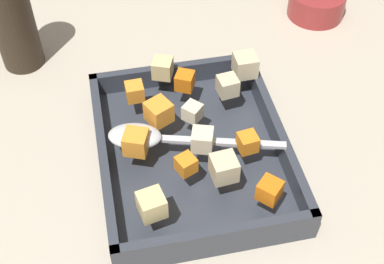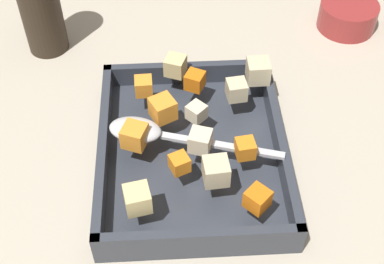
{
  "view_description": "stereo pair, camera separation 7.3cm",
  "coord_description": "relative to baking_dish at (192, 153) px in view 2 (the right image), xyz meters",
  "views": [
    {
      "loc": [
        -0.46,
        0.12,
        0.6
      ],
      "look_at": [
        0.02,
        0.02,
        0.06
      ],
      "focal_mm": 50.84,
      "sensor_mm": 36.0,
      "label": 1
    },
    {
      "loc": [
        -0.47,
        0.04,
        0.6
      ],
      "look_at": [
        0.02,
        0.02,
        0.06
      ],
      "focal_mm": 50.84,
      "sensor_mm": 36.0,
      "label": 2
    }
  ],
  "objects": [
    {
      "name": "parsnip_chunk_corner_ne",
      "position": [
        -0.02,
        -0.01,
        0.05
      ],
      "size": [
        0.04,
        0.04,
        0.03
      ],
      "primitive_type": "cube",
      "rotation": [
        0.0,
        0.0,
        2.82
      ],
      "color": "beige",
      "rests_on": "baking_dish"
    },
    {
      "name": "carrot_chunk_corner_se",
      "position": [
        0.1,
        -0.01,
        0.05
      ],
      "size": [
        0.03,
        0.03,
        0.03
      ],
      "primitive_type": "cube",
      "rotation": [
        0.0,
        0.0,
        1.11
      ],
      "color": "orange",
      "rests_on": "baking_dish"
    },
    {
      "name": "carrot_chunk_near_spoon",
      "position": [
        0.09,
        0.07,
        0.05
      ],
      "size": [
        0.03,
        0.03,
        0.03
      ],
      "primitive_type": "cube",
      "rotation": [
        0.0,
        0.0,
        1.61
      ],
      "color": "orange",
      "rests_on": "baking_dish"
    },
    {
      "name": "carrot_chunk_heap_side",
      "position": [
        -0.03,
        -0.07,
        0.05
      ],
      "size": [
        0.03,
        0.03,
        0.02
      ],
      "primitive_type": "cube",
      "rotation": [
        0.0,
        0.0,
        1.7
      ],
      "color": "orange",
      "rests_on": "baking_dish"
    },
    {
      "name": "carrot_chunk_under_handle",
      "position": [
        -0.01,
        0.08,
        0.05
      ],
      "size": [
        0.04,
        0.04,
        0.03
      ],
      "primitive_type": "cube",
      "rotation": [
        0.0,
        0.0,
        5.9
      ],
      "color": "orange",
      "rests_on": "baking_dish"
    },
    {
      "name": "serving_spoon",
      "position": [
        0.0,
        0.06,
        0.04
      ],
      "size": [
        0.09,
        0.24,
        0.02
      ],
      "rotation": [
        0.0,
        0.0,
        4.44
      ],
      "color": "silver",
      "rests_on": "baking_dish"
    },
    {
      "name": "carrot_chunk_center",
      "position": [
        -0.05,
        0.02,
        0.05
      ],
      "size": [
        0.03,
        0.03,
        0.02
      ],
      "primitive_type": "cube",
      "rotation": [
        0.0,
        0.0,
        5.13
      ],
      "color": "orange",
      "rests_on": "baking_dish"
    },
    {
      "name": "potato_chunk_heap_top",
      "position": [
        0.07,
        -0.07,
        0.05
      ],
      "size": [
        0.03,
        0.03,
        0.03
      ],
      "primitive_type": "cube",
      "rotation": [
        0.0,
        0.0,
        3.27
      ],
      "color": "beige",
      "rests_on": "baking_dish"
    },
    {
      "name": "small_prep_bowl",
      "position": [
        0.29,
        -0.29,
        0.01
      ],
      "size": [
        0.1,
        0.1,
        0.05
      ],
      "primitive_type": "cylinder",
      "color": "maroon",
      "rests_on": "ground_plane"
    },
    {
      "name": "potato_chunk_far_left",
      "position": [
        -0.07,
        -0.03,
        0.05
      ],
      "size": [
        0.03,
        0.03,
        0.03
      ],
      "primitive_type": "cube",
      "rotation": [
        0.0,
        0.0,
        3.23
      ],
      "color": "beige",
      "rests_on": "baking_dish"
    },
    {
      "name": "potato_chunk_rim_edge",
      "position": [
        -0.11,
        0.07,
        0.05
      ],
      "size": [
        0.04,
        0.04,
        0.03
      ],
      "primitive_type": "cube",
      "rotation": [
        0.0,
        0.0,
        4.92
      ],
      "color": "#E0CC89",
      "rests_on": "baking_dish"
    },
    {
      "name": "potato_chunk_back_center",
      "position": [
        0.11,
        -0.1,
        0.05
      ],
      "size": [
        0.03,
        0.03,
        0.03
      ],
      "primitive_type": "cube",
      "rotation": [
        0.0,
        0.0,
        4.73
      ],
      "color": "beige",
      "rests_on": "baking_dish"
    },
    {
      "name": "ground_plane",
      "position": [
        -0.02,
        -0.02,
        -0.01
      ],
      "size": [
        4.0,
        4.0,
        0.0
      ],
      "primitive_type": "plane",
      "color": "#BCB29E"
    },
    {
      "name": "carrot_chunk_mid_right",
      "position": [
        -0.12,
        -0.07,
        0.05
      ],
      "size": [
        0.04,
        0.04,
        0.03
      ],
      "primitive_type": "cube",
      "rotation": [
        0.0,
        0.0,
        3.92
      ],
      "color": "orange",
      "rests_on": "baking_dish"
    },
    {
      "name": "pepper_mill",
      "position": [
        0.27,
        0.23,
        0.08
      ],
      "size": [
        0.07,
        0.07,
        0.21
      ],
      "color": "#2D2319",
      "rests_on": "ground_plane"
    },
    {
      "name": "parsnip_chunk_near_left",
      "position": [
        0.04,
        -0.01,
        0.05
      ],
      "size": [
        0.03,
        0.03,
        0.02
      ],
      "primitive_type": "cube",
      "rotation": [
        0.0,
        0.0,
        5.49
      ],
      "color": "beige",
      "rests_on": "baking_dish"
    },
    {
      "name": "baking_dish",
      "position": [
        0.0,
        0.0,
        0.0
      ],
      "size": [
        0.31,
        0.26,
        0.05
      ],
      "color": "#333842",
      "rests_on": "ground_plane"
    },
    {
      "name": "potato_chunk_front_center",
      "position": [
        0.13,
        0.02,
        0.05
      ],
      "size": [
        0.04,
        0.04,
        0.03
      ],
      "primitive_type": "cube",
      "rotation": [
        0.0,
        0.0,
        2.77
      ],
      "color": "#E0CC89",
      "rests_on": "baking_dish"
    },
    {
      "name": "carrot_chunk_corner_nw",
      "position": [
        0.04,
        0.04,
        0.05
      ],
      "size": [
        0.04,
        0.04,
        0.03
      ],
      "primitive_type": "cube",
      "rotation": [
        0.0,
        0.0,
        3.62
      ],
      "color": "orange",
      "rests_on": "baking_dish"
    }
  ]
}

